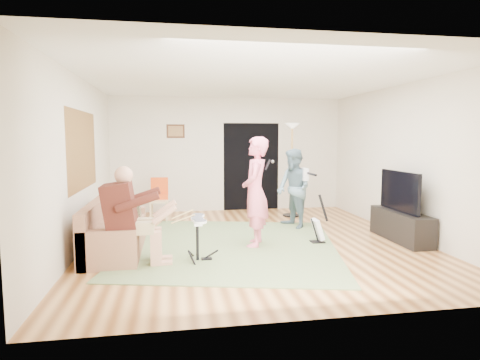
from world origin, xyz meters
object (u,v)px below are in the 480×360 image
Objects in this scene: sofa at (110,236)px; singer at (255,192)px; torchiere_lamp at (292,153)px; dining_chair at (159,205)px; drum_kit at (197,242)px; tv_cabinet at (401,226)px; television at (400,191)px; guitarist at (294,188)px; guitar_spare at (318,229)px.

singer is at bearing 0.42° from sofa.
torchiere_lamp reaches higher than dining_chair.
tv_cabinet is (3.50, 0.59, -0.03)m from drum_kit.
dining_chair is 0.64× the size of tv_cabinet.
guitarist is at bearing 139.80° from television.
dining_chair is (-2.67, 2.35, 0.09)m from guitar_spare.
torchiere_lamp is at bearing 2.95° from dining_chair.
television is (2.48, -0.08, -0.03)m from singer.
guitar_spare reaches higher than sofa.
television is (1.41, -0.06, 0.62)m from guitar_spare.
tv_cabinet is (4.13, -2.41, -0.07)m from dining_chair.
torchiere_lamp reaches higher than singer.
sofa is at bearing -102.14° from dining_chair.
drum_kit is 3.55m from television.
guitarist is 0.75× the size of torchiere_lamp.
television reaches higher than sofa.
guitar_spare is 2.62m from torchiere_lamp.
guitarist is at bearing 140.74° from tv_cabinet.
drum_kit is 0.31× the size of torchiere_lamp.
singer is 2.89m from dining_chair.
guitarist is (1.98, 1.84, 0.49)m from drum_kit.
guitar_spare is at bearing 17.77° from drum_kit.
singer is 1.14× the size of guitarist.
guitarist reaches higher than dining_chair.
torchiere_lamp reaches higher than sofa.
singer reaches higher than dining_chair.
torchiere_lamp is at bearing 33.18° from sofa.
dining_chair is 4.78m from tv_cabinet.
guitarist is 2.89m from dining_chair.
guitarist is at bearing -104.71° from torchiere_lamp.
guitarist is 1.10× the size of tv_cabinet.
tv_cabinet is 1.26× the size of television.
drum_kit is 3.55m from tv_cabinet.
drum_kit is at bearing -63.13° from guitarist.
guitar_spare is at bearing 177.55° from tv_cabinet.
guitarist is 1.39× the size of television.
television reaches higher than drum_kit.
television is at bearing -2.53° from guitar_spare.
guitarist is at bearing -20.67° from dining_chair.
guitarist is (1.00, 1.17, -0.11)m from singer.
guitarist is 1.71× the size of dining_chair.
singer is at bearing -119.38° from torchiere_lamp.
dining_chair is (-2.61, 1.17, -0.45)m from guitarist.
drum_kit is 1.32m from singer.
dining_chair is at bearing 101.82° from drum_kit.
drum_kit is at bearing -170.27° from television.
sofa is 4.78m from tv_cabinet.
drum_kit is at bearing -127.39° from torchiere_lamp.
torchiere_lamp reaches higher than guitarist.
guitarist is at bearing 93.05° from guitar_spare.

